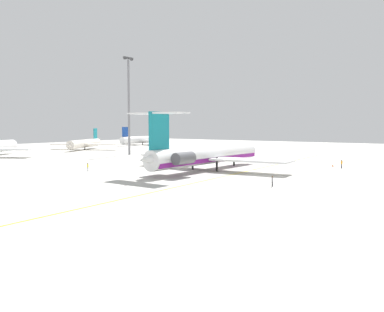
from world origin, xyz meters
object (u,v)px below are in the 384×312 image
at_px(safety_cone_nose, 206,158).
at_px(light_mast, 129,102).
at_px(main_jetliner, 205,155).
at_px(ground_crew_near_tail, 272,180).
at_px(airliner_far_right, 144,139).
at_px(safety_cone_wingtip, 333,165).
at_px(airliner_mid_right, 84,144).
at_px(ground_crew_near_nose, 342,163).
at_px(ground_crew_starboard, 88,166).
at_px(ground_crew_portside, 203,156).

relative_size(safety_cone_nose, light_mast, 0.02).
relative_size(main_jetliner, ground_crew_near_tail, 24.18).
height_order(airliner_far_right, safety_cone_wingtip, airliner_far_right).
relative_size(airliner_mid_right, safety_cone_nose, 46.49).
bearing_deg(ground_crew_near_nose, light_mast, -148.95).
relative_size(airliner_mid_right, ground_crew_near_nose, 14.27).
height_order(main_jetliner, ground_crew_starboard, main_jetliner).
height_order(main_jetliner, light_mast, light_mast).
bearing_deg(airliner_mid_right, ground_crew_starboard, 23.76).
distance_m(airliner_far_right, safety_cone_wingtip, 113.75).
height_order(main_jetliner, safety_cone_wingtip, main_jetliner).
xyz_separation_m(ground_crew_near_nose, safety_cone_wingtip, (2.05, 2.43, -0.86)).
distance_m(airliner_mid_right, airliner_far_right, 42.48).
distance_m(ground_crew_near_nose, ground_crew_starboard, 54.43).
bearing_deg(ground_crew_near_tail, safety_cone_nose, -36.17).
relative_size(main_jetliner, light_mast, 1.32).
height_order(ground_crew_starboard, safety_cone_wingtip, ground_crew_starboard).
distance_m(airliner_mid_right, light_mast, 35.49).
bearing_deg(airliner_mid_right, safety_cone_nose, 55.39).
xyz_separation_m(ground_crew_near_tail, safety_cone_wingtip, (35.60, 0.56, -0.78)).
relative_size(main_jetliner, airliner_far_right, 1.42).
height_order(ground_crew_near_tail, safety_cone_wingtip, ground_crew_near_tail).
height_order(main_jetliner, ground_crew_near_nose, main_jetliner).
height_order(ground_crew_portside, safety_cone_wingtip, ground_crew_portside).
height_order(ground_crew_near_nose, light_mast, light_mast).
xyz_separation_m(airliner_far_right, light_mast, (-50.44, -38.33, 13.99)).
xyz_separation_m(ground_crew_near_tail, light_mast, (36.13, 63.89, 15.44)).
bearing_deg(main_jetliner, ground_crew_near_nose, -44.85).
bearing_deg(airliner_far_right, light_mast, -141.73).
xyz_separation_m(safety_cone_nose, safety_cone_wingtip, (-0.29, -34.31, 0.00)).
bearing_deg(safety_cone_nose, light_mast, 89.53).
relative_size(airliner_far_right, safety_cone_wingtip, 51.64).
bearing_deg(airliner_far_right, safety_cone_nose, -125.92).
bearing_deg(ground_crew_portside, safety_cone_wingtip, -166.12).
relative_size(ground_crew_near_nose, ground_crew_portside, 1.09).
distance_m(ground_crew_near_nose, light_mast, 67.58).
distance_m(ground_crew_near_tail, ground_crew_starboard, 39.05).
xyz_separation_m(airliner_far_right, ground_crew_portside, (-53.37, -67.92, -1.46)).
distance_m(ground_crew_near_tail, light_mast, 75.01).
relative_size(ground_crew_near_tail, safety_cone_nose, 3.04).
height_order(ground_crew_near_nose, safety_cone_wingtip, ground_crew_near_nose).
distance_m(airliner_mid_right, ground_crew_starboard, 73.43).
height_order(ground_crew_near_nose, ground_crew_starboard, ground_crew_near_nose).
distance_m(ground_crew_starboard, safety_cone_wingtip, 54.06).
bearing_deg(ground_crew_starboard, safety_cone_nose, 40.53).
xyz_separation_m(main_jetliner, safety_cone_wingtip, (23.03, -19.83, -2.94)).
distance_m(ground_crew_portside, light_mast, 33.51).
bearing_deg(ground_crew_portside, airliner_mid_right, -0.82).
relative_size(ground_crew_portside, light_mast, 0.05).
bearing_deg(ground_crew_near_tail, ground_crew_starboard, 13.22).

